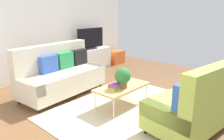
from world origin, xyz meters
name	(u,v)px	position (x,y,z in m)	size (l,w,h in m)	color
ground_plane	(118,106)	(0.00, 0.00, 0.00)	(7.68, 7.68, 0.00)	brown
wall_far	(37,24)	(0.00, 2.80, 1.45)	(6.40, 0.12, 2.90)	white
area_rug	(128,110)	(0.01, -0.26, 0.01)	(2.90, 2.20, 0.01)	beige
couch_beige	(61,74)	(-0.34, 1.37, 0.45)	(1.97, 1.01, 1.10)	beige
couch_green	(203,101)	(0.33, -1.48, 0.44)	(1.99, 1.08, 1.10)	#A3BC4C
coffee_table	(122,87)	(0.06, -0.06, 0.39)	(1.10, 0.56, 0.42)	tan
tv_console	(91,59)	(1.55, 2.46, 0.32)	(1.40, 0.44, 0.64)	silver
tv	(91,39)	(1.55, 2.44, 0.95)	(1.00, 0.20, 0.64)	black
storage_trunk	(116,57)	(2.65, 2.36, 0.22)	(0.52, 0.40, 0.44)	orange
potted_plant	(123,77)	(-0.02, -0.13, 0.64)	(0.30, 0.30, 0.39)	brown
table_book_0	(116,88)	(-0.13, -0.06, 0.44)	(0.24, 0.18, 0.03)	gold
table_book_1	(116,86)	(-0.13, -0.06, 0.47)	(0.24, 0.18, 0.02)	#3F8C4C
table_book_2	(116,85)	(-0.13, -0.06, 0.49)	(0.24, 0.18, 0.03)	purple
vase_0	(75,48)	(0.97, 2.51, 0.72)	(0.10, 0.10, 0.17)	#B24C4C
bottle_0	(81,48)	(1.14, 2.42, 0.71)	(0.06, 0.06, 0.15)	purple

